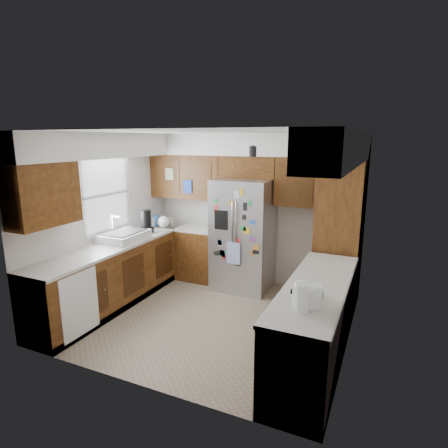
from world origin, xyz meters
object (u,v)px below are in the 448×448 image
(fridge, at_px, (243,235))
(paper_towel, at_px, (303,298))
(pantry, at_px, (339,235))
(rice_cooker, at_px, (307,292))

(fridge, xyz_separation_m, paper_towel, (1.50, -2.39, 0.15))
(pantry, relative_size, fridge, 1.19)
(fridge, height_order, paper_towel, fridge)
(pantry, height_order, fridge, pantry)
(rice_cooker, distance_m, paper_towel, 0.17)
(pantry, relative_size, paper_towel, 8.25)
(pantry, distance_m, paper_towel, 2.34)
(pantry, relative_size, rice_cooker, 7.65)
(fridge, relative_size, rice_cooker, 6.41)
(rice_cooker, xyz_separation_m, paper_towel, (-0.00, -0.17, 0.01))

